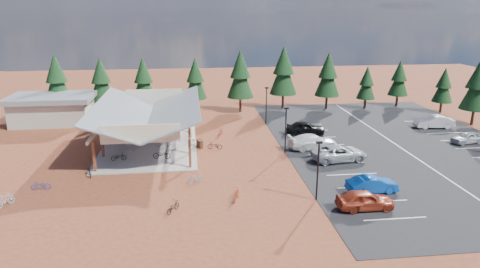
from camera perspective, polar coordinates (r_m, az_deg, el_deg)
ground at (r=44.76m, az=0.30°, el=-3.61°), size 140.00×140.00×0.00m
asphalt_lot at (r=52.87m, az=20.20°, el=-1.42°), size 27.00×44.00×0.04m
concrete_pad at (r=51.29m, az=-11.84°, el=-1.24°), size 10.60×18.60×0.10m
bike_pavilion at (r=50.28m, az=-12.09°, el=2.86°), size 11.65×19.40×4.97m
outbuilding at (r=64.00m, az=-23.73°, el=3.10°), size 11.00×7.00×3.90m
lamp_post_0 at (r=35.54m, az=10.36°, el=-4.29°), size 0.50×0.25×5.14m
lamp_post_1 at (r=46.55m, az=6.12°, el=0.95°), size 0.50×0.25×5.14m
lamp_post_2 at (r=57.95m, az=3.52°, el=4.16°), size 0.50×0.25×5.14m
trash_bin_0 at (r=48.75m, az=-5.26°, el=-1.39°), size 0.60×0.60×0.90m
trash_bin_1 at (r=49.29m, az=-5.47°, el=-1.20°), size 0.60×0.60×0.90m
pine_0 at (r=66.95m, az=-23.26°, el=6.78°), size 3.89×3.89×9.06m
pine_1 at (r=66.08m, az=-18.04°, el=6.88°), size 3.64×3.64×8.47m
pine_2 at (r=65.22m, az=-12.74°, el=7.10°), size 3.59×3.59×8.35m
pine_3 at (r=65.43m, az=-5.98°, el=7.32°), size 3.48×3.48×8.12m
pine_4 at (r=64.44m, az=0.05°, el=7.97°), size 4.03×4.03×9.39m
pine_5 at (r=66.74m, az=5.83°, el=8.42°), size 4.22×4.22×9.83m
pine_6 at (r=67.65m, az=11.65°, el=7.77°), size 3.80×3.80×8.86m
pine_7 at (r=69.57m, az=16.53°, el=6.55°), size 2.87×2.87×6.68m
pine_8 at (r=73.08m, az=20.46°, el=6.98°), size 3.16×3.16×7.37m
pine_12 at (r=65.10m, az=29.13°, el=5.77°), size 3.89×3.89×9.06m
pine_13 at (r=71.05m, az=25.52°, el=5.88°), size 2.93×2.93×6.83m
bike_0 at (r=46.22m, az=-15.88°, el=-2.94°), size 1.61×0.76×0.81m
bike_1 at (r=48.95m, az=-14.56°, el=-1.65°), size 1.60×0.54×0.95m
bike_2 at (r=54.79m, az=-13.38°, el=0.35°), size 1.73×1.01×0.86m
bike_3 at (r=55.57m, az=-12.83°, el=0.70°), size 1.71×0.58×1.01m
bike_4 at (r=45.70m, az=-10.39°, el=-2.70°), size 1.88×0.89×0.95m
bike_5 at (r=49.49m, az=-10.18°, el=-1.15°), size 1.67×0.62×0.98m
bike_6 at (r=51.82m, az=-8.91°, el=-0.28°), size 1.88×0.87×0.95m
bike_7 at (r=56.10m, az=-10.40°, el=0.97°), size 1.67×0.93×0.97m
bike_8 at (r=43.26m, az=-19.40°, el=-4.69°), size 1.09×1.86×0.93m
bike_9 at (r=39.70m, az=-28.84°, el=-7.73°), size 1.36×1.75×1.06m
bike_10 at (r=41.69m, az=-25.04°, el=-6.22°), size 1.65×0.65×0.85m
bike_11 at (r=35.92m, az=-0.45°, el=-7.96°), size 1.05×1.92×1.11m
bike_12 at (r=34.39m, az=-8.94°, el=-9.59°), size 1.34×1.71×0.86m
bike_13 at (r=39.34m, az=-5.99°, el=-5.90°), size 1.63×1.11×0.96m
bike_15 at (r=52.75m, az=-2.66°, el=0.15°), size 1.16×1.77×1.04m
bike_16 at (r=48.28m, az=-3.37°, el=-1.54°), size 1.78×1.00×0.88m
car_0 at (r=35.66m, az=16.33°, el=-8.42°), size 4.57×1.85×1.56m
car_1 at (r=38.85m, az=17.21°, el=-6.44°), size 4.50×1.78×1.46m
car_2 at (r=45.72m, az=13.08°, el=-2.49°), size 6.08×3.29×1.62m
car_3 at (r=48.93m, az=9.66°, el=-1.00°), size 5.82×2.89×1.63m
car_4 at (r=54.25m, az=8.73°, el=0.82°), size 5.09×2.79×1.64m
car_8 at (r=56.85m, az=28.06°, el=-0.42°), size 4.16×2.23×1.34m
car_9 at (r=61.94m, az=24.43°, el=1.49°), size 5.15×2.23×1.65m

